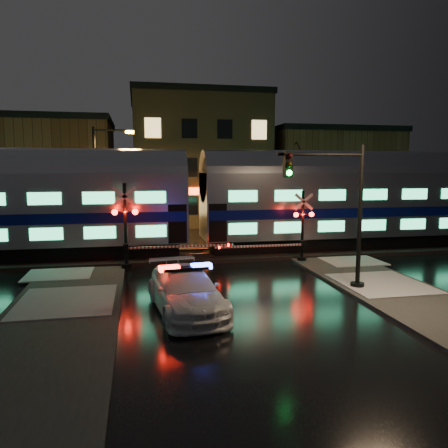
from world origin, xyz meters
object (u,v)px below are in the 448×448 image
(police_car, at_px, (186,291))
(traffic_light, at_px, (339,215))
(crossing_signal_right, at_px, (297,233))
(crossing_signal_left, at_px, (133,234))
(streetlight, at_px, (100,179))

(police_car, distance_m, traffic_light, 7.06)
(crossing_signal_right, relative_size, crossing_signal_left, 0.89)
(police_car, relative_size, crossing_signal_left, 0.90)
(crossing_signal_left, relative_size, streetlight, 0.81)
(crossing_signal_right, xyz_separation_m, traffic_light, (-0.31, -5.58, 1.60))
(crossing_signal_right, relative_size, traffic_light, 0.91)
(police_car, xyz_separation_m, traffic_light, (6.47, 1.44, 2.43))
(traffic_light, distance_m, streetlight, 16.12)
(crossing_signal_left, relative_size, traffic_light, 1.02)
(police_car, distance_m, crossing_signal_left, 7.35)
(crossing_signal_right, bearing_deg, police_car, -133.98)
(crossing_signal_left, bearing_deg, streetlight, 106.99)
(police_car, bearing_deg, traffic_light, 5.89)
(crossing_signal_right, bearing_deg, streetlight, 147.92)
(streetlight, bearing_deg, traffic_light, -49.81)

